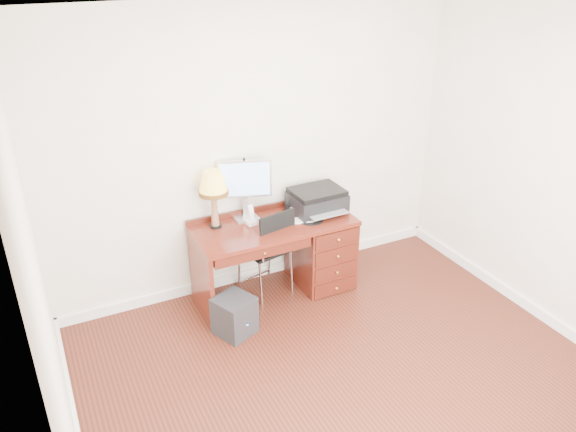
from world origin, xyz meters
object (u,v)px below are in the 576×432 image
leg_lamp (213,186)px  chair (268,244)px  desk (304,247)px  equipment_box (234,316)px  monitor (244,182)px  phone (251,219)px  printer (317,200)px

leg_lamp → chair: bearing=-21.6°
desk → chair: (-0.39, -0.00, 0.14)m
equipment_box → chair: bearing=16.2°
monitor → chair: monitor is taller
monitor → phone: 0.34m
printer → phone: 0.68m
leg_lamp → equipment_box: (-0.08, -0.60, -0.98)m
desk → leg_lamp: 1.12m
desk → printer: (0.17, 0.06, 0.45)m
desk → phone: bearing=171.5°
desk → phone: 0.65m
monitor → printer: bearing=5.0°
leg_lamp → phone: (0.31, -0.09, -0.35)m
desk → leg_lamp: (-0.83, 0.17, 0.74)m
monitor → leg_lamp: bearing=-149.9°
printer → monitor: bearing=164.8°
chair → equipment_box: 0.77m
leg_lamp → desk: bearing=-11.7°
chair → leg_lamp: bearing=146.9°
leg_lamp → phone: bearing=-16.8°
equipment_box → phone: bearing=29.0°
printer → chair: size_ratio=0.56×
equipment_box → desk: bearing=1.9°
printer → leg_lamp: leg_lamp is taller
phone → equipment_box: (-0.39, -0.50, -0.63)m
equipment_box → leg_lamp: bearing=59.4°
leg_lamp → printer: bearing=-6.1°
leg_lamp → chair: (0.44, -0.17, -0.60)m
printer → chair: bearing=-174.4°
monitor → equipment_box: size_ratio=1.62×
equipment_box → monitor: bearing=35.9°
phone → chair: size_ratio=0.21×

